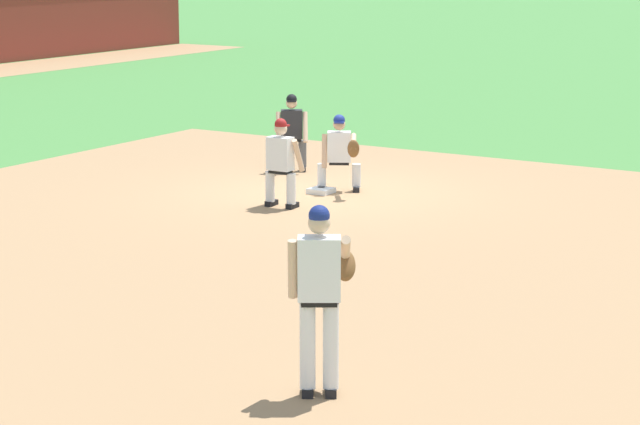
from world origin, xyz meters
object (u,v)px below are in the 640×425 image
at_px(baseball, 342,258).
at_px(pitcher, 321,288).
at_px(first_baseman, 340,150).
at_px(umpire, 292,130).
at_px(baserunner, 281,159).
at_px(first_base_bag, 321,191).

relative_size(baseball, pitcher, 0.04).
bearing_deg(first_baseman, umpire, 55.49).
bearing_deg(baseball, first_baseman, 30.95).
bearing_deg(umpire, baseball, -141.40).
relative_size(baseball, umpire, 0.05).
bearing_deg(baserunner, umpire, 29.78).
distance_m(first_baseman, baserunner, 1.61).
relative_size(first_baseman, baserunner, 0.92).
height_order(baseball, baserunner, baserunner).
bearing_deg(pitcher, baseball, 28.41).
height_order(first_base_bag, umpire, umpire).
xyz_separation_m(first_base_bag, umpire, (1.51, 1.57, 0.75)).
relative_size(first_base_bag, first_baseman, 0.28).
bearing_deg(first_base_bag, umpire, 46.17).
height_order(first_baseman, umpire, umpire).
xyz_separation_m(first_base_bag, pitcher, (-8.27, -5.08, 1.01)).
bearing_deg(first_base_bag, baseball, -144.97).
distance_m(first_baseman, umpire, 2.16).
height_order(baseball, umpire, umpire).
bearing_deg(baserunner, pitcher, -144.12).
distance_m(pitcher, umpire, 11.83).
xyz_separation_m(baserunner, umpire, (2.82, 1.61, 0.00)).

